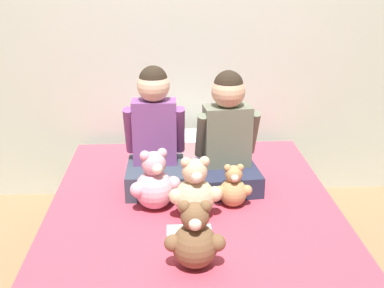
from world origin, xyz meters
TOP-DOWN VIEW (x-y plane):
  - ground_plane at (0.00, 0.00)m, footprint 14.00×14.00m
  - wall_behind_bed at (0.00, 1.12)m, footprint 8.00×0.06m
  - bed at (0.00, 0.00)m, footprint 1.50×1.99m
  - child_on_left at (-0.20, 0.32)m, footprint 0.33×0.35m
  - child_on_right at (0.20, 0.32)m, footprint 0.36×0.38m
  - teddy_bear_held_by_left_child at (-0.20, 0.07)m, footprint 0.25×0.20m
  - teddy_bear_held_by_right_child at (0.20, 0.07)m, footprint 0.19×0.14m
  - teddy_bear_between_children at (0.00, -0.03)m, footprint 0.26×0.20m
  - teddy_bear_at_foot_of_bed at (-0.02, -0.44)m, footprint 0.25×0.19m
  - pillow_at_headboard at (0.00, 0.84)m, footprint 0.59×0.26m
  - sign_card at (-0.03, -0.19)m, footprint 0.21×0.15m

SIDE VIEW (x-z plane):
  - ground_plane at x=0.00m, z-range 0.00..0.00m
  - bed at x=0.00m, z-range 0.00..0.42m
  - sign_card at x=-0.03m, z-range 0.42..0.43m
  - pillow_at_headboard at x=0.00m, z-range 0.42..0.53m
  - teddy_bear_held_by_right_child at x=0.20m, z-range 0.40..0.63m
  - teddy_bear_at_foot_of_bed at x=-0.02m, z-range 0.40..0.70m
  - teddy_bear_between_children at x=0.00m, z-range 0.40..0.71m
  - teddy_bear_held_by_left_child at x=-0.20m, z-range 0.40..0.71m
  - child_on_right at x=0.20m, z-range 0.38..1.02m
  - child_on_left at x=-0.20m, z-range 0.36..1.04m
  - wall_behind_bed at x=0.00m, z-range 0.00..2.50m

